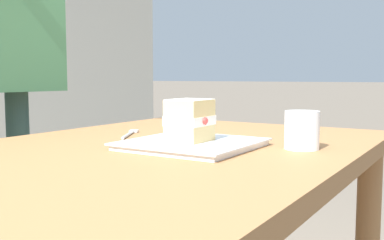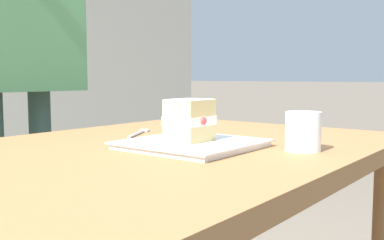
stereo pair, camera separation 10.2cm
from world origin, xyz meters
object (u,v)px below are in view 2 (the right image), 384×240
at_px(dessert_plate, 192,144).
at_px(dessert_fork, 139,133).
at_px(patio_table, 97,202).
at_px(coffee_cup, 303,131).
at_px(diner_person, 13,10).
at_px(cake_slice, 190,120).

bearing_deg(dessert_plate, dessert_fork, 69.30).
distance_m(patio_table, coffee_cup, 0.46).
xyz_separation_m(coffee_cup, diner_person, (-0.06, 1.03, 0.34)).
relative_size(patio_table, diner_person, 0.95).
relative_size(patio_table, dessert_fork, 10.22).
height_order(dessert_fork, coffee_cup, coffee_cup).
height_order(cake_slice, dessert_fork, cake_slice).
bearing_deg(patio_table, coffee_cup, -42.75).
height_order(patio_table, diner_person, diner_person).
relative_size(dessert_fork, coffee_cup, 1.83).
height_order(dessert_fork, diner_person, diner_person).
height_order(patio_table, coffee_cup, coffee_cup).
height_order(dessert_plate, dessert_fork, dessert_plate).
height_order(patio_table, dessert_plate, dessert_plate).
bearing_deg(coffee_cup, diner_person, 93.30).
xyz_separation_m(patio_table, dessert_plate, (0.21, -0.08, 0.10)).
bearing_deg(cake_slice, dessert_fork, 67.99).
xyz_separation_m(dessert_fork, coffee_cup, (0.01, -0.48, 0.04)).
bearing_deg(patio_table, diner_person, 70.00).
height_order(cake_slice, coffee_cup, cake_slice).
bearing_deg(coffee_cup, dessert_fork, 91.43).
relative_size(dessert_plate, dessert_fork, 1.77).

